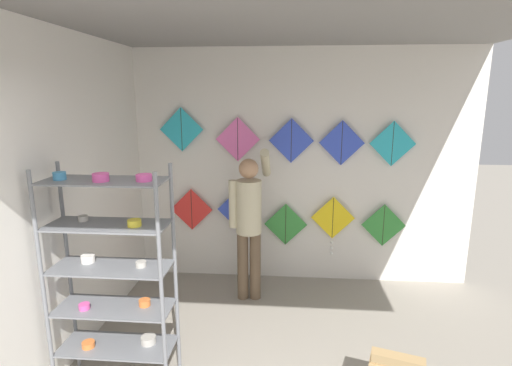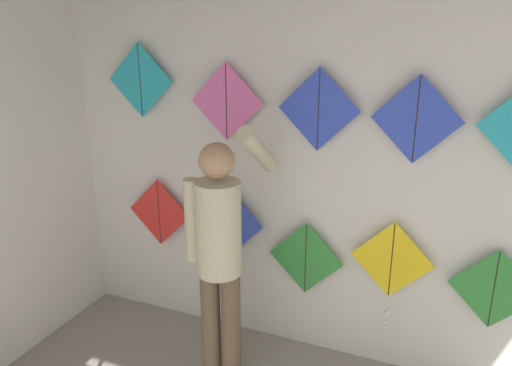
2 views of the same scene
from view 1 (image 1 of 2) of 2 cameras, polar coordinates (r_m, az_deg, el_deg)
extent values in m
cube|color=silver|center=(4.82, 4.33, 2.16)|extent=(4.41, 0.06, 2.80)
cube|color=silver|center=(3.73, -25.49, -2.17)|extent=(0.06, 4.01, 2.80)
cube|color=gray|center=(3.15, 4.48, 22.60)|extent=(4.41, 4.01, 0.04)
cylinder|color=slate|center=(3.37, -28.11, -13.27)|extent=(0.03, 0.03, 1.77)
cylinder|color=slate|center=(3.01, -13.33, -15.23)|extent=(0.03, 0.03, 1.77)
cylinder|color=slate|center=(3.64, -25.16, -11.07)|extent=(0.03, 0.03, 1.77)
cylinder|color=slate|center=(3.30, -11.45, -12.50)|extent=(0.03, 0.03, 1.77)
cube|color=slate|center=(3.57, -19.15, -21.11)|extent=(0.89, 0.36, 0.01)
cube|color=slate|center=(3.40, -19.57, -16.41)|extent=(0.89, 0.36, 0.01)
cube|color=slate|center=(3.26, -20.00, -11.26)|extent=(0.89, 0.36, 0.01)
cube|color=slate|center=(3.14, -20.46, -5.67)|extent=(0.89, 0.36, 0.01)
cube|color=slate|center=(3.06, -20.94, 0.28)|extent=(0.89, 0.36, 0.01)
cylinder|color=orange|center=(3.61, -22.83, -20.48)|extent=(0.10, 0.10, 0.04)
cylinder|color=#B2ADA3|center=(3.51, -15.10, -20.80)|extent=(0.12, 0.12, 0.06)
cylinder|color=#D84C99|center=(3.44, -23.32, -15.89)|extent=(0.08, 0.08, 0.04)
cylinder|color=orange|center=(3.34, -15.62, -16.13)|extent=(0.09, 0.09, 0.05)
cylinder|color=white|center=(3.39, -22.87, -9.93)|extent=(0.10, 0.10, 0.06)
cylinder|color=#B2ADA3|center=(3.18, -16.10, -11.05)|extent=(0.08, 0.08, 0.04)
cylinder|color=#B2ADA3|center=(3.29, -23.47, -4.65)|extent=(0.07, 0.07, 0.04)
cylinder|color=yellow|center=(3.03, -16.98, -5.48)|extent=(0.10, 0.10, 0.05)
cylinder|color=#3F8CBF|center=(3.19, -26.27, 0.92)|extent=(0.09, 0.09, 0.06)
cylinder|color=#D84C99|center=(3.02, -21.31, 0.76)|extent=(0.12, 0.12, 0.06)
cylinder|color=#D84C99|center=(2.93, -15.71, 0.74)|extent=(0.11, 0.11, 0.05)
cylinder|color=brown|center=(4.57, -1.89, -11.70)|extent=(0.12, 0.12, 0.78)
cylinder|color=brown|center=(4.57, -0.12, -11.71)|extent=(0.12, 0.12, 0.78)
cylinder|color=beige|center=(4.33, -1.04, -3.42)|extent=(0.28, 0.28, 0.59)
sphere|color=tan|center=(4.23, -1.06, 2.06)|extent=(0.21, 0.21, 0.21)
cylinder|color=beige|center=(4.33, -3.27, -3.00)|extent=(0.10, 0.10, 0.52)
cylinder|color=beige|center=(4.44, 1.38, 2.85)|extent=(0.10, 0.48, 0.38)
cube|color=#A08052|center=(3.30, 19.56, -23.25)|extent=(0.38, 0.20, 0.01)
cube|color=red|center=(5.00, -9.19, -3.76)|extent=(0.52, 0.01, 0.52)
cylinder|color=black|center=(5.00, -9.20, -3.77)|extent=(0.01, 0.01, 0.50)
cube|color=blue|center=(4.89, -2.50, -3.81)|extent=(0.52, 0.01, 0.52)
cylinder|color=black|center=(4.89, -2.51, -3.82)|extent=(0.01, 0.01, 0.50)
sphere|color=white|center=(4.98, -2.49, -7.28)|extent=(0.04, 0.04, 0.04)
sphere|color=white|center=(5.00, -2.48, -8.04)|extent=(0.04, 0.04, 0.04)
cube|color=#338C38|center=(4.90, 4.26, -5.92)|extent=(0.52, 0.01, 0.52)
cylinder|color=black|center=(4.90, 4.26, -5.93)|extent=(0.01, 0.01, 0.50)
cube|color=yellow|center=(4.90, 10.92, -4.91)|extent=(0.52, 0.01, 0.52)
cylinder|color=black|center=(4.90, 10.92, -4.92)|extent=(0.01, 0.01, 0.50)
sphere|color=white|center=(5.00, 10.79, -8.35)|extent=(0.04, 0.04, 0.04)
sphere|color=white|center=(5.02, 10.75, -9.10)|extent=(0.04, 0.04, 0.04)
sphere|color=white|center=(5.05, 10.72, -9.84)|extent=(0.04, 0.04, 0.04)
cube|color=#338C38|center=(5.03, 17.75, -5.77)|extent=(0.52, 0.01, 0.52)
cylinder|color=black|center=(5.03, 17.75, -5.78)|extent=(0.01, 0.01, 0.50)
cube|color=#28B2C6|center=(4.84, -10.60, 7.53)|extent=(0.52, 0.01, 0.52)
cylinder|color=black|center=(4.84, -10.60, 7.52)|extent=(0.01, 0.01, 0.50)
cube|color=pink|center=(4.72, -2.63, 6.24)|extent=(0.52, 0.01, 0.52)
cylinder|color=black|center=(4.72, -2.63, 6.24)|extent=(0.01, 0.01, 0.50)
cube|color=blue|center=(4.68, 5.07, 6.04)|extent=(0.52, 0.01, 0.52)
cylinder|color=black|center=(4.68, 5.07, 6.04)|extent=(0.01, 0.01, 0.50)
cube|color=blue|center=(4.72, 12.15, 5.62)|extent=(0.52, 0.01, 0.52)
cylinder|color=black|center=(4.72, 12.15, 5.61)|extent=(0.01, 0.01, 0.50)
cube|color=#28B2C6|center=(4.83, 18.94, 5.33)|extent=(0.52, 0.01, 0.52)
cylinder|color=black|center=(4.83, 18.94, 5.33)|extent=(0.01, 0.01, 0.50)
camera|label=2|loc=(1.88, 31.86, 10.53)|focal=35.00mm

